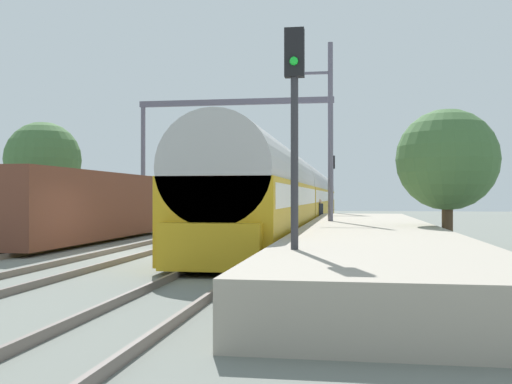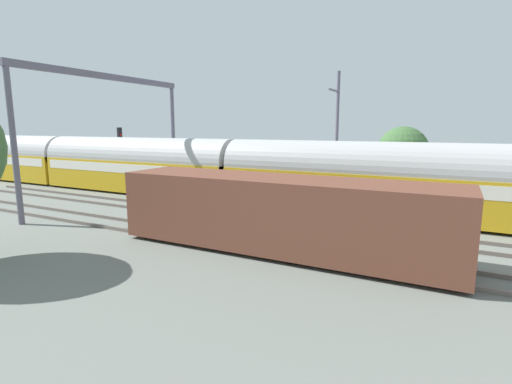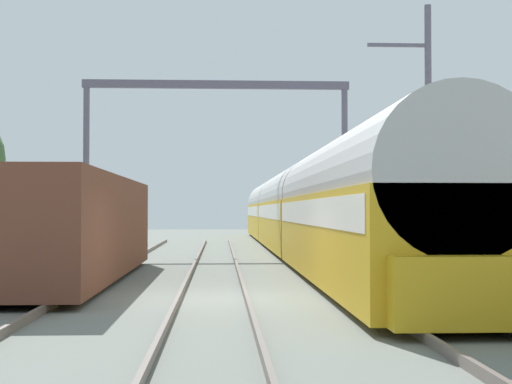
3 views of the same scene
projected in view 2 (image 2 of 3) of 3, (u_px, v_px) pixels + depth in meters
ground at (412, 240)px, 16.30m from camera, size 120.00×120.00×0.00m
track_far_west at (400, 268)px, 12.90m from camera, size 1.51×60.00×0.16m
track_west at (412, 239)px, 16.29m from camera, size 1.52×60.00×0.16m
track_east at (420, 219)px, 19.68m from camera, size 1.51×60.00×0.16m
platform at (391, 197)px, 23.86m from camera, size 4.40×28.00×0.90m
passenger_train at (137, 165)px, 28.03m from camera, size 2.93×49.20×3.82m
freight_car at (280, 214)px, 14.64m from camera, size 2.80×13.00×2.70m
person_crossing at (203, 180)px, 27.36m from camera, size 0.40×0.47×1.73m
railway_signal_far at (120, 148)px, 31.17m from camera, size 0.36×0.30×4.68m
catenary_gantry at (109, 112)px, 23.23m from camera, size 12.14×0.28×7.86m
catenary_pole_east_mid at (336, 137)px, 23.38m from camera, size 1.90×0.20×8.00m
tree_east_background at (402, 152)px, 25.54m from camera, size 3.36×3.36×4.78m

